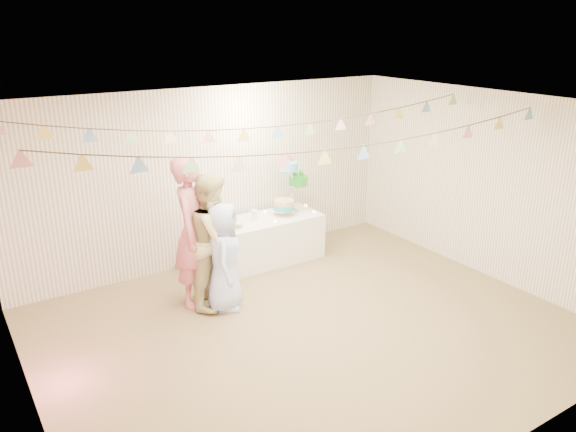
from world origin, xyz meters
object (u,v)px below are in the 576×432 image
person_adult_b (214,240)px  person_child (224,257)px  cake_stand (291,182)px  table (262,241)px  person_adult_a (193,232)px

person_adult_b → person_child: 0.26m
person_adult_b → cake_stand: bearing=-24.9°
person_child → cake_stand: bearing=-29.6°
person_child → table: bearing=-20.1°
person_adult_b → person_adult_a: bearing=93.2°
table → person_adult_b: 1.49m
person_adult_a → person_child: (0.24, -0.34, -0.27)m
person_adult_a → person_child: bearing=-105.7°
table → cake_stand: 0.99m
person_adult_b → person_child: (0.03, -0.20, -0.17)m
table → person_child: bearing=-138.8°
person_adult_a → person_child: person_adult_a is taller
cake_stand → person_child: size_ratio=0.59×
cake_stand → person_adult_b: 1.92m
cake_stand → person_child: 2.02m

